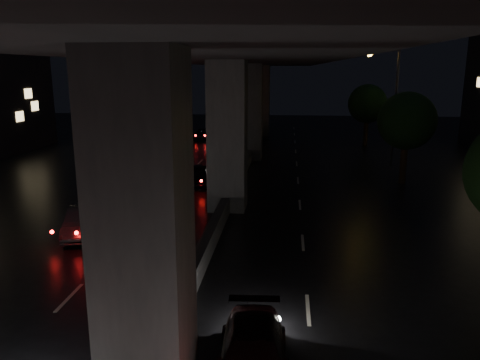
# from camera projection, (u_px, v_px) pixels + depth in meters

# --- Properties ---
(ground) EXTENTS (120.00, 120.00, 0.00)m
(ground) POSITION_uv_depth(u_px,v_px,m) (214.00, 239.00, 21.19)
(ground) COLOR black
(ground) RESTS_ON ground
(viaduct) EXTENTS (12.00, 80.00, 10.50)m
(viaduct) POSITION_uv_depth(u_px,v_px,m) (227.00, 53.00, 24.11)
(viaduct) COLOR #363639
(viaduct) RESTS_ON ground
(median_barrier) EXTENTS (0.45, 70.00, 0.85)m
(median_barrier) POSITION_uv_depth(u_px,v_px,m) (228.00, 201.00, 25.93)
(median_barrier) COLOR #363639
(median_barrier) RESTS_ON ground
(tree_c) EXTENTS (3.80, 3.80, 6.12)m
(tree_c) POSITION_uv_depth(u_px,v_px,m) (407.00, 121.00, 30.75)
(tree_c) COLOR black
(tree_c) RESTS_ON ground
(tree_d) EXTENTS (3.80, 3.80, 6.12)m
(tree_d) POSITION_uv_depth(u_px,v_px,m) (367.00, 104.00, 46.23)
(tree_d) COLOR black
(tree_d) RESTS_ON ground
(streetlight_far) EXTENTS (2.52, 0.44, 9.00)m
(streetlight_far) POSITION_uv_depth(u_px,v_px,m) (389.00, 94.00, 36.22)
(streetlight_far) COLOR #2D2D33
(streetlight_far) RESTS_ON ground
(car_3) EXTENTS (1.97, 4.35, 1.24)m
(car_3) POSITION_uv_depth(u_px,v_px,m) (253.00, 357.00, 11.50)
(car_3) COLOR black
(car_3) RESTS_ON ground
(car_4) EXTENTS (2.26, 4.16, 1.30)m
(car_4) POSITION_uv_depth(u_px,v_px,m) (84.00, 221.00, 21.73)
(car_4) COLOR #242427
(car_4) RESTS_ON ground
(car_5) EXTENTS (1.31, 3.63, 1.19)m
(car_5) POSITION_uv_depth(u_px,v_px,m) (136.00, 245.00, 18.92)
(car_5) COLOR black
(car_5) RESTS_ON ground
(car_6) EXTENTS (2.45, 4.09, 1.30)m
(car_6) POSITION_uv_depth(u_px,v_px,m) (144.00, 182.00, 29.36)
(car_6) COLOR black
(car_6) RESTS_ON ground
(car_7) EXTENTS (2.08, 4.58, 1.30)m
(car_7) POSITION_uv_depth(u_px,v_px,m) (152.00, 176.00, 30.94)
(car_7) COLOR black
(car_7) RESTS_ON ground
(car_8) EXTENTS (1.68, 3.89, 1.31)m
(car_8) POSITION_uv_depth(u_px,v_px,m) (199.00, 176.00, 30.98)
(car_8) COLOR black
(car_8) RESTS_ON ground
(car_9) EXTENTS (1.70, 3.38, 1.06)m
(car_9) POSITION_uv_depth(u_px,v_px,m) (221.00, 148.00, 42.53)
(car_9) COLOR #615854
(car_9) RESTS_ON ground
(car_10) EXTENTS (2.62, 4.69, 1.24)m
(car_10) POSITION_uv_depth(u_px,v_px,m) (232.00, 137.00, 48.82)
(car_10) COLOR black
(car_10) RESTS_ON ground
(car_11) EXTENTS (2.05, 4.33, 1.19)m
(car_11) POSITION_uv_depth(u_px,v_px,m) (203.00, 134.00, 51.22)
(car_11) COLOR black
(car_11) RESTS_ON ground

